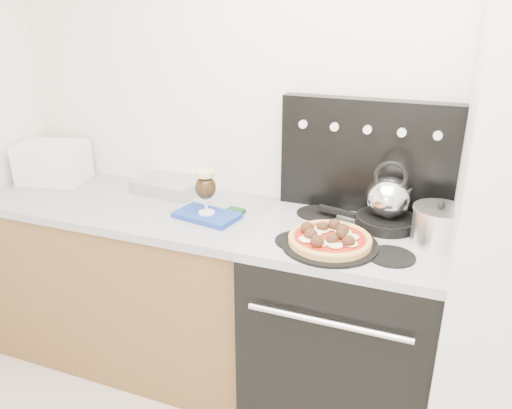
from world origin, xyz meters
The scene contains 15 objects.
room_shell centered at (0.00, 0.29, 1.25)m, with size 3.52×3.01×2.52m.
base_cabinet centered at (-1.02, 1.20, 0.43)m, with size 1.45×0.60×0.86m, color brown.
countertop centered at (-1.02, 1.20, 0.88)m, with size 1.48×0.63×0.04m, color #9FA0A8.
stove_body centered at (0.08, 1.18, 0.44)m, with size 0.76×0.65×0.88m, color black.
cooktop centered at (0.08, 1.18, 0.90)m, with size 0.76×0.65×0.04m, color #ADADB2.
backguard centered at (0.08, 1.45, 1.17)m, with size 0.76×0.08×0.50m, color black.
toaster_oven centered at (-1.55, 1.31, 1.00)m, with size 0.33×0.24×0.21m, color white.
foil_sheet centered at (-0.88, 1.39, 0.93)m, with size 0.33×0.24×0.07m, color silver.
oven_mitt centered at (-0.56, 1.15, 0.91)m, with size 0.28×0.16×0.02m, color #1C3A9B.
beer_glass centered at (-0.56, 1.15, 1.02)m, with size 0.09×0.09×0.20m, color black, non-canonical shape.
pizza_pan centered at (0.03, 1.04, 0.93)m, with size 0.38×0.38×0.01m, color black.
pizza centered at (0.03, 1.04, 0.95)m, with size 0.32×0.32×0.05m, color tan, non-canonical shape.
skillet centered at (0.20, 1.30, 0.94)m, with size 0.25×0.25×0.05m, color black.
tea_kettle centered at (0.20, 1.30, 1.07)m, with size 0.18×0.18×0.20m, color white, non-canonical shape.
stock_pot centered at (0.41, 1.20, 0.99)m, with size 0.20×0.20×0.14m, color silver.
Camera 1 is at (0.38, -0.68, 1.79)m, focal length 35.00 mm.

